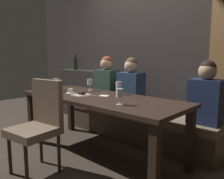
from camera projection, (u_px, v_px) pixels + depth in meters
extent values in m
plane|color=#382D26|center=(99.00, 153.00, 2.89)|extent=(9.00, 9.00, 0.00)
cube|color=#383330|center=(154.00, 39.00, 3.56)|extent=(6.00, 0.12, 3.00)
cube|color=#2F2B29|center=(82.00, 93.00, 4.61)|extent=(1.10, 0.28, 0.95)
cube|color=black|center=(32.00, 118.00, 3.27)|extent=(0.08, 0.08, 0.69)
cube|color=black|center=(154.00, 163.00, 1.89)|extent=(0.08, 0.08, 0.69)
cube|color=black|center=(71.00, 109.00, 3.78)|extent=(0.08, 0.08, 0.69)
cube|color=black|center=(190.00, 140.00, 2.40)|extent=(0.08, 0.08, 0.69)
cube|color=#302119|center=(98.00, 98.00, 2.78)|extent=(2.20, 0.84, 0.04)
cube|color=#4A3C2E|center=(133.00, 128.00, 3.37)|extent=(2.50, 0.40, 0.35)
cube|color=brown|center=(133.00, 113.00, 3.34)|extent=(2.50, 0.44, 0.10)
cylinder|color=#302119|center=(10.00, 155.00, 2.36)|extent=(0.04, 0.04, 0.42)
cylinder|color=#302119|center=(26.00, 166.00, 2.12)|extent=(0.04, 0.04, 0.42)
cylinder|color=#302119|center=(41.00, 145.00, 2.62)|extent=(0.04, 0.04, 0.42)
cylinder|color=#302119|center=(59.00, 154.00, 2.38)|extent=(0.04, 0.04, 0.42)
cube|color=brown|center=(33.00, 131.00, 2.33)|extent=(0.49, 0.49, 0.08)
cube|color=brown|center=(47.00, 102.00, 2.44)|extent=(0.44, 0.11, 0.48)
cube|color=#2D473D|center=(107.00, 88.00, 3.62)|extent=(0.36, 0.24, 0.56)
sphere|color=tan|center=(107.00, 64.00, 3.56)|extent=(0.20, 0.20, 0.20)
sphere|color=brown|center=(107.00, 62.00, 3.57)|extent=(0.18, 0.18, 0.18)
cube|color=navy|center=(131.00, 91.00, 3.32)|extent=(0.36, 0.24, 0.54)
sphere|color=tan|center=(131.00, 66.00, 3.27)|extent=(0.20, 0.20, 0.20)
sphere|color=brown|center=(132.00, 64.00, 3.27)|extent=(0.18, 0.18, 0.18)
cube|color=#192342|center=(206.00, 102.00, 2.61)|extent=(0.36, 0.24, 0.52)
sphere|color=tan|center=(207.00, 71.00, 2.56)|extent=(0.20, 0.20, 0.20)
sphere|color=black|center=(208.00, 68.00, 2.57)|extent=(0.18, 0.18, 0.18)
cylinder|color=black|center=(76.00, 64.00, 4.68)|extent=(0.08, 0.08, 0.22)
cylinder|color=black|center=(75.00, 57.00, 4.66)|extent=(0.03, 0.03, 0.09)
cylinder|color=black|center=(75.00, 54.00, 4.65)|extent=(0.03, 0.03, 0.02)
cylinder|color=silver|center=(59.00, 92.00, 3.13)|extent=(0.06, 0.06, 0.00)
cylinder|color=silver|center=(59.00, 89.00, 3.13)|extent=(0.01, 0.01, 0.07)
cylinder|color=silver|center=(59.00, 83.00, 3.12)|extent=(0.08, 0.08, 0.08)
cylinder|color=gold|center=(59.00, 85.00, 3.12)|extent=(0.07, 0.07, 0.02)
cylinder|color=silver|center=(56.00, 89.00, 3.34)|extent=(0.06, 0.06, 0.00)
cylinder|color=silver|center=(56.00, 87.00, 3.33)|extent=(0.01, 0.01, 0.07)
cylinder|color=silver|center=(56.00, 81.00, 3.32)|extent=(0.08, 0.08, 0.08)
cylinder|color=maroon|center=(56.00, 83.00, 3.32)|extent=(0.07, 0.07, 0.03)
cylinder|color=silver|center=(119.00, 94.00, 2.94)|extent=(0.06, 0.06, 0.00)
cylinder|color=silver|center=(119.00, 91.00, 2.93)|extent=(0.01, 0.01, 0.07)
cylinder|color=silver|center=(119.00, 85.00, 2.92)|extent=(0.08, 0.08, 0.08)
cylinder|color=maroon|center=(119.00, 86.00, 2.92)|extent=(0.07, 0.07, 0.04)
cylinder|color=silver|center=(90.00, 90.00, 3.26)|extent=(0.06, 0.06, 0.00)
cylinder|color=silver|center=(90.00, 87.00, 3.26)|extent=(0.01, 0.01, 0.07)
cylinder|color=silver|center=(90.00, 82.00, 3.24)|extent=(0.08, 0.08, 0.08)
cylinder|color=silver|center=(120.00, 104.00, 2.30)|extent=(0.06, 0.06, 0.00)
cylinder|color=silver|center=(120.00, 101.00, 2.30)|extent=(0.01, 0.01, 0.07)
cylinder|color=silver|center=(120.00, 93.00, 2.28)|extent=(0.08, 0.08, 0.08)
cylinder|color=white|center=(71.00, 93.00, 2.99)|extent=(0.12, 0.12, 0.01)
cylinder|color=white|center=(71.00, 91.00, 2.99)|extent=(0.06, 0.06, 0.06)
cylinder|color=brown|center=(70.00, 89.00, 2.98)|extent=(0.05, 0.05, 0.01)
cube|color=white|center=(81.00, 95.00, 2.85)|extent=(0.19, 0.19, 0.01)
cube|color=#381E14|center=(82.00, 93.00, 2.84)|extent=(0.08, 0.06, 0.04)
cube|color=silver|center=(90.00, 96.00, 2.78)|extent=(0.06, 0.17, 0.01)
cube|color=silver|center=(104.00, 96.00, 2.78)|extent=(0.14, 0.13, 0.01)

